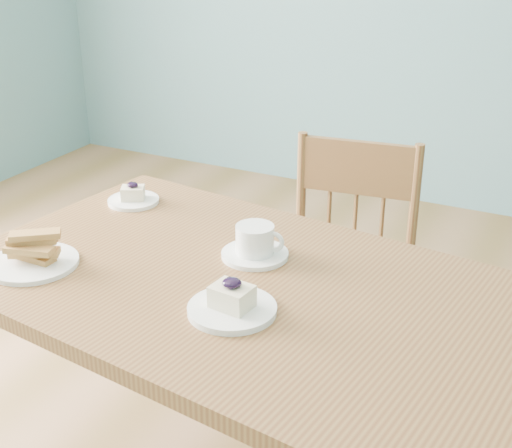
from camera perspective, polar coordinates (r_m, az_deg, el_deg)
name	(u,v)px	position (r m, az deg, el deg)	size (l,w,h in m)	color
dining_table	(253,314)	(1.57, -0.21, -7.18)	(1.42, 0.93, 0.71)	brown
dining_chair	(343,281)	(2.16, 7.00, -4.58)	(0.43, 0.41, 0.84)	brown
cheesecake_plate_near	(232,304)	(1.43, -1.93, -6.40)	(0.18, 0.18, 0.08)	white
cheesecake_plate_far	(133,197)	(1.98, -9.79, 2.11)	(0.14, 0.14, 0.06)	white
coffee_cup	(255,244)	(1.64, -0.04, -1.59)	(0.16, 0.16, 0.08)	white
biscotti_plate	(32,255)	(1.69, -17.48, -2.40)	(0.20, 0.20, 0.08)	white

